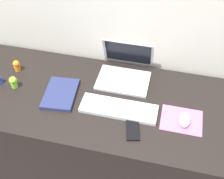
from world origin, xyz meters
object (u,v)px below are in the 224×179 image
Objects in this scene: cell_phone at (133,130)px; notebook_pad at (60,94)px; keyboard at (119,109)px; toy_figurine_lime at (13,82)px; toy_figurine_orange at (17,65)px; mouse at (185,120)px; laptop at (125,68)px.

notebook_pad is (-0.44, 0.15, 0.01)m from cell_phone.
keyboard is 0.62m from toy_figurine_lime.
cell_phone is at bearing -20.51° from toy_figurine_orange.
toy_figurine_lime is at bearing 177.69° from mouse.
notebook_pad is at bearing -142.20° from laptop.
laptop is 0.47m from mouse.
keyboard is at bearing -85.49° from laptop.
mouse reaches higher than notebook_pad.
keyboard is 5.84× the size of toy_figurine_orange.
cell_phone is 1.75× the size of toy_figurine_lime.
toy_figurine_lime is at bearing -70.68° from toy_figurine_orange.
keyboard is 0.34m from mouse.
toy_figurine_lime is at bearing 174.25° from notebook_pad.
cell_phone is (0.12, -0.40, -0.05)m from laptop.
laptop is 4.27× the size of toy_figurine_orange.
mouse is (0.34, -0.01, 0.01)m from keyboard.
toy_figurine_lime is (0.05, -0.14, 0.00)m from toy_figurine_orange.
cell_phone is 0.82m from toy_figurine_orange.
laptop is 0.42m from cell_phone.
toy_figurine_orange is at bearing 151.40° from notebook_pad.
keyboard is 0.69m from toy_figurine_orange.
toy_figurine_orange is at bearing 109.32° from toy_figurine_lime.
mouse is 0.27m from cell_phone.
laptop is 0.65m from toy_figurine_orange.
laptop reaches higher than cell_phone.
mouse reaches higher than keyboard.
cell_phone is 1.82× the size of toy_figurine_orange.
keyboard is (0.02, -0.28, -0.04)m from laptop.
toy_figurine_lime reaches higher than toy_figurine_orange.
laptop is at bearing 94.11° from cell_phone.
notebook_pad is (-0.34, 0.03, 0.00)m from keyboard.
laptop is at bearing 94.51° from keyboard.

